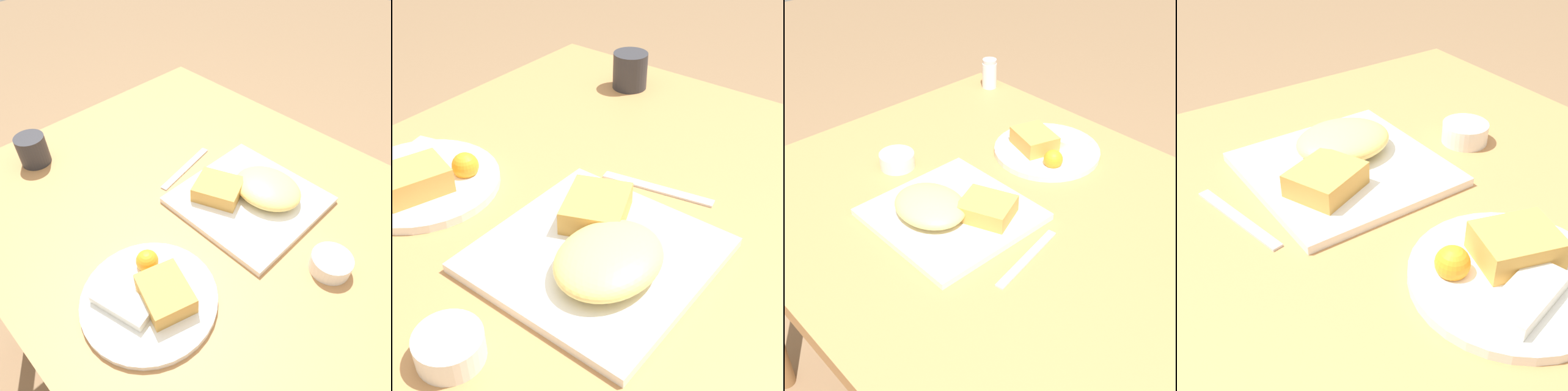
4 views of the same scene
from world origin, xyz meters
TOP-DOWN VIEW (x-y plane):
  - ground_plane at (0.00, 0.00)m, footprint 8.00×8.00m
  - dining_table at (0.00, 0.00)m, footprint 1.09×0.89m
  - plate_square_near at (-0.06, -0.10)m, footprint 0.29×0.29m
  - plate_oval_far at (-0.09, 0.23)m, footprint 0.25×0.25m
  - sauce_ramekin at (-0.28, -0.06)m, footprint 0.08×0.08m
  - butter_knife at (0.13, -0.07)m, footprint 0.05×0.18m
  - coffee_mug at (0.42, 0.18)m, footprint 0.07×0.07m

SIDE VIEW (x-z plane):
  - ground_plane at x=0.00m, z-range 0.00..0.00m
  - dining_table at x=0.00m, z-range 0.28..0.98m
  - butter_knife at x=0.13m, z-range 0.71..0.71m
  - plate_oval_far at x=-0.09m, z-range 0.69..0.75m
  - sauce_ramekin at x=-0.28m, z-range 0.71..0.74m
  - plate_square_near at x=-0.06m, z-range 0.70..0.76m
  - coffee_mug at x=0.42m, z-range 0.71..0.78m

